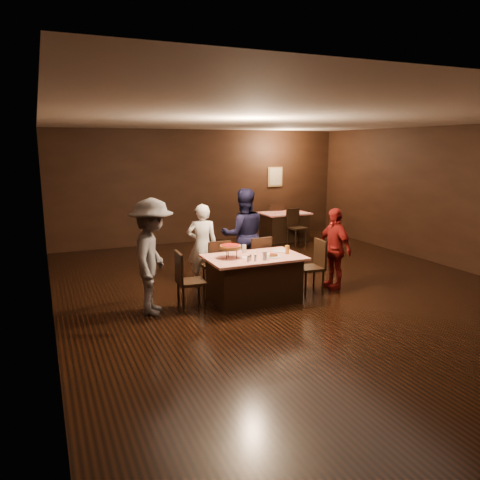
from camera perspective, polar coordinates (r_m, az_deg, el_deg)
name	(u,v)px	position (r m, az deg, el deg)	size (l,w,h in m)	color
room	(295,172)	(8.13, 6.76, 8.27)	(10.00, 10.04, 3.02)	black
main_table	(254,279)	(7.88, 1.70, -4.71)	(1.60, 1.00, 0.77)	#B61E0C
back_table	(284,226)	(12.99, 5.40, 1.66)	(1.30, 0.90, 0.77)	#AF0F0B
chair_far_left	(216,265)	(8.38, -2.95, -3.11)	(0.42, 0.42, 0.95)	black
chair_far_right	(256,261)	(8.68, 2.01, -2.59)	(0.42, 0.42, 0.95)	black
chair_end_left	(191,281)	(7.47, -6.00, -4.95)	(0.42, 0.42, 0.95)	black
chair_end_right	(310,267)	(8.36, 8.56, -3.25)	(0.42, 0.42, 0.95)	black
chair_back_near	(297,227)	(12.38, 6.96, 1.56)	(0.42, 0.42, 0.95)	black
chair_back_far	(274,220)	(13.50, 4.19, 2.44)	(0.42, 0.42, 0.95)	black
diner_white_jacket	(202,245)	(8.64, -4.63, -0.67)	(0.56, 0.37, 1.54)	white
diner_navy_hoodie	(244,235)	(8.97, 0.43, 0.62)	(0.87, 0.68, 1.79)	black
diner_grey_knit	(152,257)	(7.30, -10.64, -2.03)	(1.16, 0.67, 1.80)	#5A5B5F
diner_red_shirt	(334,248)	(8.68, 11.37, -1.00)	(0.87, 0.36, 1.48)	maroon
pizza_stand	(231,247)	(7.63, -1.16, -0.86)	(0.38, 0.38, 0.22)	black
plate_with_slice	(272,256)	(7.73, 3.96, -1.92)	(0.25, 0.25, 0.06)	white
plate_empty	(279,251)	(8.15, 4.78, -1.35)	(0.25, 0.25, 0.01)	white
glass_front_left	(265,256)	(7.52, 3.03, -1.92)	(0.08, 0.08, 0.14)	silver
glass_amber	(287,250)	(7.99, 5.77, -1.18)	(0.08, 0.08, 0.14)	#BF7F26
glass_back	(244,249)	(8.01, 0.49, -1.08)	(0.08, 0.08, 0.14)	silver
condiments	(251,258)	(7.45, 1.38, -2.22)	(0.17, 0.10, 0.09)	silver
napkin_center	(270,254)	(7.91, 3.69, -1.77)	(0.16, 0.16, 0.01)	white
napkin_left	(247,258)	(7.68, 0.86, -2.15)	(0.16, 0.16, 0.01)	white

